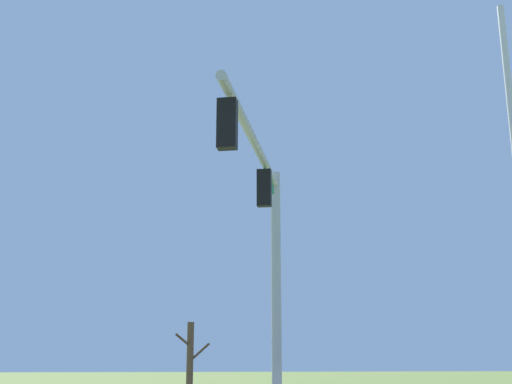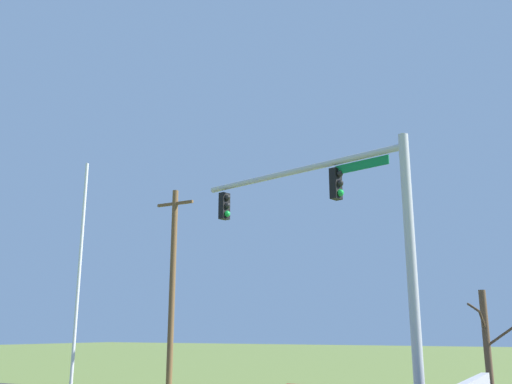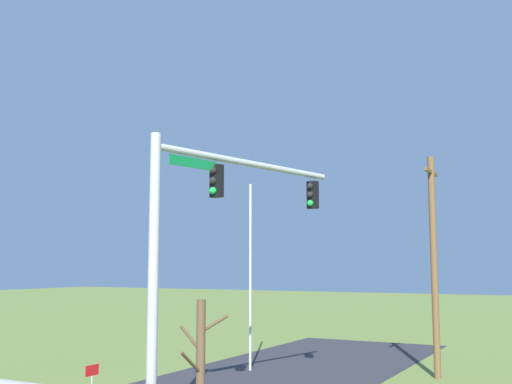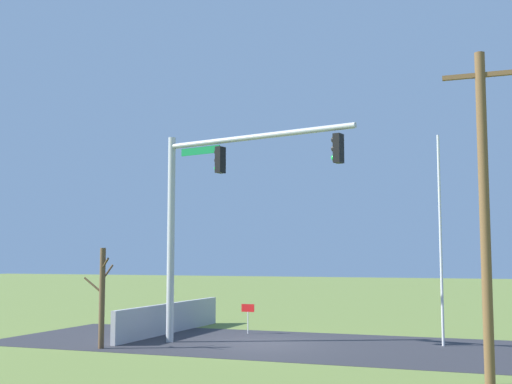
% 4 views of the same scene
% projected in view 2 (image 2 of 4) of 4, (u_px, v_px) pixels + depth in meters
% --- Properties ---
extents(signal_mast, '(7.66, 1.97, 7.74)m').
position_uv_depth(signal_mast, '(347.00, 224.00, 16.69)').
color(signal_mast, '#B2B5BA').
rests_on(signal_mast, ground_plane).
extents(flagpole, '(0.10, 0.10, 7.64)m').
position_uv_depth(flagpole, '(79.00, 282.00, 17.48)').
color(flagpole, silver).
rests_on(flagpole, ground_plane).
extents(utility_pole, '(1.90, 0.26, 8.48)m').
position_uv_depth(utility_pole, '(172.00, 282.00, 24.51)').
color(utility_pole, brown).
rests_on(utility_pole, ground_plane).
extents(bare_tree, '(1.27, 1.02, 3.49)m').
position_uv_depth(bare_tree, '(488.00, 350.00, 15.97)').
color(bare_tree, brown).
rests_on(bare_tree, ground_plane).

